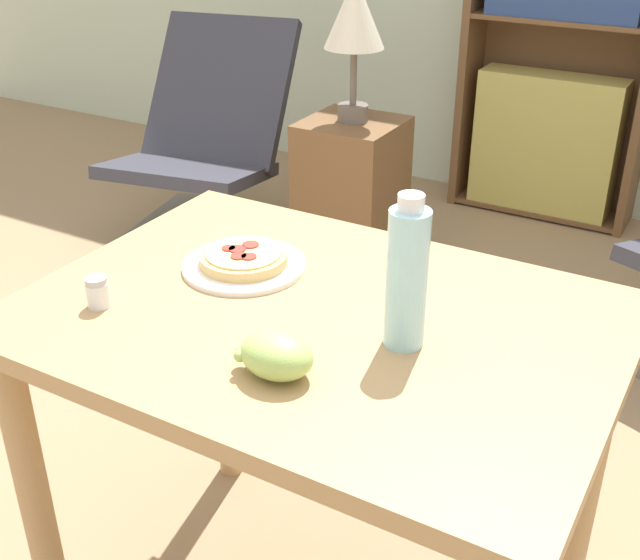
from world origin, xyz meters
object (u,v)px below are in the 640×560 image
at_px(grape_bunch, 276,355).
at_px(table_lamp, 355,19).
at_px(bookshelf, 561,38).
at_px(side_table, 351,200).
at_px(pizza_on_plate, 244,261).
at_px(drink_bottle, 407,277).
at_px(salt_shaker, 98,292).
at_px(lounge_chair_near, 206,178).

xyz_separation_m(grape_bunch, table_lamp, (-0.75, 1.67, 0.16)).
height_order(bookshelf, side_table, bookshelf).
bearing_deg(pizza_on_plate, drink_bottle, -13.72).
relative_size(grape_bunch, salt_shaker, 2.28).
distance_m(pizza_on_plate, side_table, 1.57).
bearing_deg(grape_bunch, bookshelf, 96.14).
bearing_deg(side_table, pizza_on_plate, -70.18).
bearing_deg(drink_bottle, salt_shaker, -163.02).
relative_size(salt_shaker, bookshelf, 0.03).
xyz_separation_m(salt_shaker, side_table, (-0.37, 1.65, -0.49)).
height_order(pizza_on_plate, side_table, pizza_on_plate).
height_order(pizza_on_plate, grape_bunch, grape_bunch).
height_order(grape_bunch, drink_bottle, drink_bottle).
relative_size(pizza_on_plate, drink_bottle, 0.92).
xyz_separation_m(pizza_on_plate, bookshelf, (-0.04, 2.39, -0.00)).
distance_m(salt_shaker, table_lamp, 1.70).
xyz_separation_m(lounge_chair_near, bookshelf, (1.12, 1.02, 0.50)).
bearing_deg(salt_shaker, bookshelf, 88.00).
relative_size(side_table, table_lamp, 1.23).
bearing_deg(table_lamp, salt_shaker, -77.29).
xyz_separation_m(grape_bunch, salt_shaker, (-0.38, 0.02, -0.01)).
distance_m(drink_bottle, side_table, 1.83).
bearing_deg(pizza_on_plate, bookshelf, 91.01).
bearing_deg(lounge_chair_near, side_table, -7.79).
bearing_deg(side_table, table_lamp, 0.00).
bearing_deg(salt_shaker, drink_bottle, 16.98).
distance_m(salt_shaker, side_table, 1.76).
relative_size(lounge_chair_near, bookshelf, 0.51).
distance_m(grape_bunch, table_lamp, 1.84).
bearing_deg(grape_bunch, pizza_on_plate, 132.46).
xyz_separation_m(pizza_on_plate, lounge_chair_near, (-1.16, 1.37, -0.50)).
relative_size(lounge_chair_near, side_table, 1.43).
relative_size(pizza_on_plate, bookshelf, 0.14).
relative_size(pizza_on_plate, grape_bunch, 1.84).
bearing_deg(lounge_chair_near, drink_bottle, -54.61).
xyz_separation_m(drink_bottle, table_lamp, (-0.88, 1.49, 0.08)).
distance_m(lounge_chair_near, table_lamp, 0.95).
bearing_deg(bookshelf, drink_bottle, -80.53).
bearing_deg(bookshelf, table_lamp, -115.24).
xyz_separation_m(salt_shaker, table_lamp, (-0.37, 1.65, 0.17)).
distance_m(pizza_on_plate, grape_bunch, 0.36).
xyz_separation_m(drink_bottle, bookshelf, (-0.41, 2.48, -0.11)).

